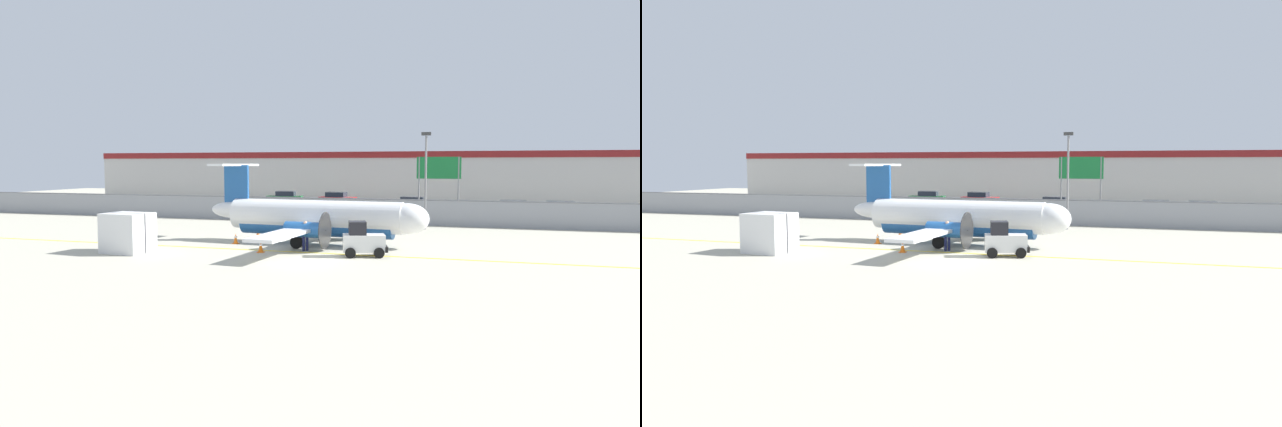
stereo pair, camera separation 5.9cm
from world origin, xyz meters
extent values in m
plane|color=#B2AD99|center=(0.00, 0.00, 0.00)|extent=(140.00, 140.00, 0.00)
cube|color=yellow|center=(0.00, 2.00, 0.00)|extent=(84.00, 0.20, 0.01)
cube|color=gray|center=(0.00, 18.00, 1.00)|extent=(98.00, 0.04, 2.00)
cylinder|color=slate|center=(0.00, 18.00, 2.05)|extent=(98.00, 0.10, 0.10)
cube|color=#38383A|center=(0.00, 29.50, 0.06)|extent=(98.00, 17.00, 0.12)
cube|color=beige|center=(0.00, 48.00, 3.25)|extent=(91.00, 8.00, 6.50)
cube|color=maroon|center=(0.00, 44.00, 6.10)|extent=(91.00, 0.20, 0.80)
cylinder|color=white|center=(-0.58, 5.40, 1.75)|extent=(11.00, 2.63, 1.90)
ellipsoid|color=white|center=(5.14, 5.01, 1.75)|extent=(2.63, 1.97, 1.80)
ellipsoid|color=white|center=(-6.29, 5.78, 1.95)|extent=(3.14, 1.25, 1.05)
cylinder|color=#1E5193|center=(-0.58, 5.40, 1.23)|extent=(9.86, 2.14, 1.48)
cube|color=white|center=(-0.48, 5.39, 1.18)|extent=(2.68, 16.07, 0.18)
cylinder|color=#1E5193|center=(-0.10, 7.97, 1.18)|extent=(2.26, 1.05, 0.90)
cone|color=black|center=(1.05, 7.89, 1.18)|extent=(0.48, 0.47, 0.44)
cylinder|color=#262626|center=(1.20, 7.88, 1.18)|extent=(0.18, 2.10, 2.10)
cylinder|color=#1E5193|center=(-0.45, 2.78, 1.18)|extent=(2.26, 1.05, 0.90)
cone|color=black|center=(0.69, 2.70, 1.18)|extent=(0.48, 0.47, 0.44)
cylinder|color=#262626|center=(0.84, 2.69, 1.18)|extent=(0.18, 2.10, 2.10)
cube|color=#1E5193|center=(-6.01, 5.77, 3.30)|extent=(1.71, 0.29, 3.10)
cube|color=white|center=(-6.15, 5.77, 4.85)|extent=(1.42, 4.86, 0.14)
cylinder|color=#59595B|center=(3.26, 5.14, 0.79)|extent=(0.15, 0.15, 0.97)
cylinder|color=black|center=(3.26, 5.14, 0.30)|extent=(0.61, 0.26, 0.60)
cylinder|color=#59595B|center=(-0.73, 7.62, 0.83)|extent=(0.15, 0.15, 0.90)
cylinder|color=black|center=(-0.73, 7.62, 0.38)|extent=(0.77, 0.27, 0.76)
cylinder|color=#59595B|center=(-1.02, 3.21, 0.83)|extent=(0.15, 0.15, 0.90)
cylinder|color=black|center=(-1.02, 3.21, 0.38)|extent=(0.77, 0.27, 0.76)
cube|color=silver|center=(3.32, 1.59, 0.73)|extent=(2.43, 1.70, 0.90)
cube|color=black|center=(2.99, 1.48, 1.53)|extent=(1.15, 1.22, 0.70)
cube|color=black|center=(4.42, 1.93, 0.43)|extent=(0.48, 1.10, 0.30)
cylinder|color=black|center=(3.86, 2.38, 0.28)|extent=(0.59, 0.34, 0.56)
cylinder|color=black|center=(4.22, 1.23, 0.28)|extent=(0.59, 0.34, 0.56)
cylinder|color=black|center=(2.43, 1.94, 0.28)|extent=(0.59, 0.34, 0.56)
cylinder|color=black|center=(2.78, 0.79, 0.28)|extent=(0.59, 0.34, 0.56)
cylinder|color=#191E4C|center=(-0.39, 2.58, 0.42)|extent=(0.21, 0.21, 0.85)
cylinder|color=#191E4C|center=(-0.21, 2.67, 0.42)|extent=(0.21, 0.21, 0.85)
cylinder|color=yellow|center=(-0.30, 2.63, 1.15)|extent=(0.45, 0.45, 0.60)
cylinder|color=yellow|center=(-0.49, 2.53, 1.18)|extent=(0.13, 0.13, 0.55)
cylinder|color=yellow|center=(-0.10, 2.72, 1.18)|extent=(0.13, 0.13, 0.55)
sphere|color=tan|center=(-0.30, 2.63, 1.59)|extent=(0.22, 0.22, 0.22)
cube|color=silver|center=(-9.53, -0.84, 1.10)|extent=(2.59, 2.23, 2.20)
cube|color=#333338|center=(-9.53, -0.84, 1.10)|extent=(2.44, 0.32, 2.20)
cube|color=orange|center=(4.00, 3.88, 0.02)|extent=(0.36, 0.36, 0.04)
cone|color=orange|center=(4.00, 3.88, 0.34)|extent=(0.28, 0.28, 0.60)
cylinder|color=white|center=(4.00, 3.88, 0.42)|extent=(0.17, 0.17, 0.08)
cube|color=orange|center=(-5.25, 7.44, 0.02)|extent=(0.36, 0.36, 0.04)
cone|color=orange|center=(-5.25, 7.44, 0.34)|extent=(0.28, 0.28, 0.60)
cylinder|color=white|center=(-5.25, 7.44, 0.42)|extent=(0.17, 0.17, 0.08)
cube|color=orange|center=(-5.31, 4.07, 0.02)|extent=(0.36, 0.36, 0.04)
cone|color=orange|center=(-5.31, 4.07, 0.34)|extent=(0.28, 0.28, 0.60)
cylinder|color=white|center=(-5.31, 4.07, 0.42)|extent=(0.17, 0.17, 0.08)
cube|color=orange|center=(-2.48, 1.30, 0.02)|extent=(0.36, 0.36, 0.04)
cone|color=orange|center=(-2.48, 1.30, 0.34)|extent=(0.28, 0.28, 0.60)
cylinder|color=white|center=(-2.48, 1.30, 0.42)|extent=(0.17, 0.17, 0.08)
cube|color=#19662D|center=(-13.90, 35.72, 0.74)|extent=(4.40, 2.27, 0.80)
cube|color=#262D38|center=(-13.75, 35.74, 1.42)|extent=(2.40, 1.85, 0.56)
cylinder|color=black|center=(-15.16, 34.64, 0.42)|extent=(0.62, 0.28, 0.60)
cylinder|color=black|center=(-15.41, 36.42, 0.42)|extent=(0.62, 0.28, 0.60)
cylinder|color=black|center=(-12.39, 35.02, 0.42)|extent=(0.62, 0.28, 0.60)
cylinder|color=black|center=(-12.64, 36.81, 0.42)|extent=(0.62, 0.28, 0.60)
cube|color=black|center=(-11.45, 23.27, 0.74)|extent=(4.36, 2.14, 0.80)
cube|color=#262D38|center=(-11.60, 23.29, 1.42)|extent=(2.35, 1.79, 0.56)
cylinder|color=black|center=(-9.96, 24.02, 0.42)|extent=(0.62, 0.26, 0.60)
cylinder|color=black|center=(-10.16, 22.23, 0.42)|extent=(0.62, 0.26, 0.60)
cylinder|color=black|center=(-12.75, 24.32, 0.42)|extent=(0.62, 0.26, 0.60)
cylinder|color=black|center=(-12.94, 22.53, 0.42)|extent=(0.62, 0.26, 0.60)
cube|color=red|center=(-7.28, 35.35, 0.74)|extent=(4.29, 1.93, 0.80)
cube|color=#262D38|center=(-7.43, 35.36, 1.42)|extent=(2.28, 1.68, 0.56)
cylinder|color=black|center=(-5.84, 36.17, 0.42)|extent=(0.61, 0.23, 0.60)
cylinder|color=black|center=(-5.93, 34.38, 0.42)|extent=(0.61, 0.23, 0.60)
cylinder|color=black|center=(-8.63, 36.33, 0.42)|extent=(0.61, 0.23, 0.60)
cylinder|color=black|center=(-8.73, 34.53, 0.42)|extent=(0.61, 0.23, 0.60)
cube|color=red|center=(-3.07, 24.27, 0.74)|extent=(4.38, 2.21, 0.80)
cube|color=#262D38|center=(-2.92, 24.25, 1.42)|extent=(2.38, 1.82, 0.56)
cylinder|color=black|center=(-4.57, 23.55, 0.42)|extent=(0.62, 0.27, 0.60)
cylinder|color=black|center=(-4.35, 25.34, 0.42)|extent=(0.62, 0.27, 0.60)
cylinder|color=black|center=(-1.79, 23.20, 0.42)|extent=(0.62, 0.27, 0.60)
cylinder|color=black|center=(-1.57, 24.99, 0.42)|extent=(0.62, 0.27, 0.60)
cube|color=slate|center=(2.13, 28.50, 0.74)|extent=(4.30, 1.95, 0.80)
cube|color=#262D38|center=(2.28, 28.49, 1.42)|extent=(2.29, 1.69, 0.56)
cylinder|color=black|center=(0.68, 27.68, 0.42)|extent=(0.61, 0.24, 0.60)
cylinder|color=black|center=(0.79, 29.48, 0.42)|extent=(0.61, 0.24, 0.60)
cylinder|color=black|center=(3.47, 27.51, 0.42)|extent=(0.61, 0.24, 0.60)
cylinder|color=black|center=(3.58, 29.31, 0.42)|extent=(0.61, 0.24, 0.60)
cube|color=#B28C19|center=(6.89, 24.09, 0.74)|extent=(4.36, 2.16, 0.80)
cube|color=#262D38|center=(6.74, 24.11, 1.42)|extent=(2.36, 1.80, 0.56)
cylinder|color=black|center=(8.38, 24.83, 0.42)|extent=(0.62, 0.27, 0.60)
cylinder|color=black|center=(8.18, 23.04, 0.42)|extent=(0.62, 0.27, 0.60)
cylinder|color=black|center=(5.60, 25.15, 0.42)|extent=(0.62, 0.27, 0.60)
cylinder|color=black|center=(5.40, 23.36, 0.42)|extent=(0.62, 0.27, 0.60)
cube|color=#19662D|center=(11.71, 25.51, 0.74)|extent=(4.32, 2.04, 0.80)
cube|color=#262D38|center=(11.56, 25.52, 1.42)|extent=(2.32, 1.73, 0.56)
cylinder|color=black|center=(13.18, 26.29, 0.42)|extent=(0.61, 0.25, 0.60)
cylinder|color=black|center=(13.03, 24.49, 0.42)|extent=(0.61, 0.25, 0.60)
cylinder|color=black|center=(10.39, 26.52, 0.42)|extent=(0.61, 0.25, 0.60)
cylinder|color=black|center=(10.24, 24.72, 0.42)|extent=(0.61, 0.25, 0.60)
cube|color=navy|center=(15.32, 25.61, 0.74)|extent=(4.22, 1.74, 0.80)
cube|color=#262D38|center=(15.47, 25.61, 1.42)|extent=(2.22, 1.58, 0.56)
cylinder|color=black|center=(13.93, 24.69, 0.42)|extent=(0.60, 0.21, 0.60)
cylinder|color=black|center=(13.91, 26.49, 0.42)|extent=(0.60, 0.21, 0.60)
cylinder|color=black|center=(16.73, 24.72, 0.42)|extent=(0.60, 0.21, 0.60)
cylinder|color=black|center=(16.71, 26.52, 0.42)|extent=(0.60, 0.21, 0.60)
cylinder|color=slate|center=(4.98, 15.32, 3.50)|extent=(0.16, 0.16, 7.00)
cube|color=#333333|center=(4.98, 15.32, 7.15)|extent=(0.70, 0.30, 0.24)
cylinder|color=slate|center=(3.91, 19.97, 2.75)|extent=(0.14, 0.14, 5.50)
cylinder|color=slate|center=(7.11, 19.97, 2.75)|extent=(0.14, 0.14, 5.50)
cube|color=#14662D|center=(5.51, 19.97, 4.60)|extent=(3.60, 0.10, 1.80)
camera|label=1|loc=(9.82, -27.78, 4.90)|focal=32.00mm
camera|label=2|loc=(9.87, -27.76, 4.90)|focal=32.00mm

